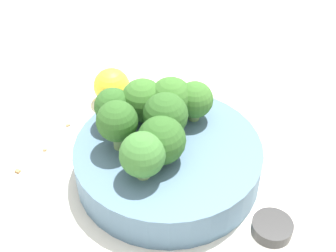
% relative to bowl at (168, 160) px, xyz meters
% --- Properties ---
extents(ground_plane, '(3.00, 3.00, 0.00)m').
position_rel_bowl_xyz_m(ground_plane, '(0.00, 0.00, -0.02)').
color(ground_plane, silver).
extents(bowl, '(0.23, 0.23, 0.05)m').
position_rel_bowl_xyz_m(bowl, '(0.00, 0.00, 0.00)').
color(bowl, slate).
rests_on(bowl, ground_plane).
extents(broccoli_floret_0, '(0.05, 0.05, 0.06)m').
position_rel_bowl_xyz_m(broccoli_floret_0, '(0.01, -0.00, 0.06)').
color(broccoli_floret_0, '#7A9E5B').
rests_on(broccoli_floret_0, bowl).
extents(broccoli_floret_1, '(0.05, 0.05, 0.05)m').
position_rel_bowl_xyz_m(broccoli_floret_1, '(0.04, -0.04, 0.05)').
color(broccoli_floret_1, '#7A9E5B').
rests_on(broccoli_floret_1, bowl).
extents(broccoli_floret_2, '(0.06, 0.06, 0.06)m').
position_rel_bowl_xyz_m(broccoli_floret_2, '(-0.02, 0.01, 0.05)').
color(broccoli_floret_2, '#84AD66').
rests_on(broccoli_floret_2, bowl).
extents(broccoli_floret_3, '(0.05, 0.05, 0.05)m').
position_rel_bowl_xyz_m(broccoli_floret_3, '(0.05, 0.06, 0.05)').
color(broccoli_floret_3, '#84AD66').
rests_on(broccoli_floret_3, bowl).
extents(broccoli_floret_4, '(0.05, 0.05, 0.06)m').
position_rel_bowl_xyz_m(broccoli_floret_4, '(0.06, 0.02, 0.05)').
color(broccoli_floret_4, '#7A9E5B').
rests_on(broccoli_floret_4, bowl).
extents(broccoli_floret_5, '(0.05, 0.05, 0.06)m').
position_rel_bowl_xyz_m(broccoli_floret_5, '(-0.04, 0.04, 0.06)').
color(broccoli_floret_5, '#8EB770').
rests_on(broccoli_floret_5, bowl).
extents(broccoli_floret_6, '(0.05, 0.05, 0.06)m').
position_rel_bowl_xyz_m(broccoli_floret_6, '(0.05, -0.01, 0.06)').
color(broccoli_floret_6, '#8EB770').
rests_on(broccoli_floret_6, bowl).
extents(broccoli_floret_7, '(0.05, 0.05, 0.06)m').
position_rel_bowl_xyz_m(broccoli_floret_7, '(0.01, 0.06, 0.06)').
color(broccoli_floret_7, '#7A9E5B').
rests_on(broccoli_floret_7, bowl).
extents(pepper_shaker, '(0.04, 0.04, 0.06)m').
position_rel_bowl_xyz_m(pepper_shaker, '(-0.14, -0.07, 0.01)').
color(pepper_shaker, silver).
rests_on(pepper_shaker, ground_plane).
extents(lemon_wedge, '(0.05, 0.05, 0.05)m').
position_rel_bowl_xyz_m(lemon_wedge, '(0.16, 0.05, 0.00)').
color(lemon_wedge, yellow).
rests_on(lemon_wedge, ground_plane).
extents(almond_crumb_0, '(0.01, 0.01, 0.01)m').
position_rel_bowl_xyz_m(almond_crumb_0, '(-0.09, -0.08, -0.02)').
color(almond_crumb_0, olive).
rests_on(almond_crumb_0, ground_plane).
extents(almond_crumb_2, '(0.01, 0.01, 0.01)m').
position_rel_bowl_xyz_m(almond_crumb_2, '(0.04, 0.18, -0.02)').
color(almond_crumb_2, '#AD7F4C').
rests_on(almond_crumb_2, ground_plane).
extents(almond_crumb_3, '(0.01, 0.01, 0.01)m').
position_rel_bowl_xyz_m(almond_crumb_3, '(0.12, 0.12, -0.02)').
color(almond_crumb_3, tan).
rests_on(almond_crumb_3, ground_plane).
extents(almond_crumb_4, '(0.00, 0.01, 0.01)m').
position_rel_bowl_xyz_m(almond_crumb_4, '(0.08, 0.15, -0.02)').
color(almond_crumb_4, tan).
rests_on(almond_crumb_4, ground_plane).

